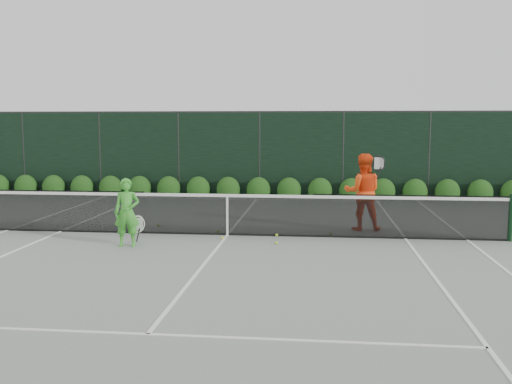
# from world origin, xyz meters

# --- Properties ---
(ground) EXTENTS (80.00, 80.00, 0.00)m
(ground) POSITION_xyz_m (0.00, 0.00, 0.00)
(ground) COLOR gray
(ground) RESTS_ON ground
(tennis_net) EXTENTS (12.90, 0.10, 1.07)m
(tennis_net) POSITION_xyz_m (-0.02, 0.00, 0.53)
(tennis_net) COLOR black
(tennis_net) RESTS_ON ground
(player_woman) EXTENTS (0.63, 0.43, 1.47)m
(player_woman) POSITION_xyz_m (-1.95, -1.41, 0.73)
(player_woman) COLOR green
(player_woman) RESTS_ON ground
(player_man) EXTENTS (0.96, 0.72, 1.89)m
(player_man) POSITION_xyz_m (3.21, 1.02, 0.95)
(player_man) COLOR #FF4B15
(player_man) RESTS_ON ground
(court_lines) EXTENTS (11.03, 23.83, 0.01)m
(court_lines) POSITION_xyz_m (0.00, 0.00, 0.01)
(court_lines) COLOR white
(court_lines) RESTS_ON ground
(windscreen_fence) EXTENTS (32.00, 21.07, 3.06)m
(windscreen_fence) POSITION_xyz_m (0.00, -2.71, 1.51)
(windscreen_fence) COLOR black
(windscreen_fence) RESTS_ON ground
(hedge_row) EXTENTS (31.66, 0.65, 0.94)m
(hedge_row) POSITION_xyz_m (-0.00, 7.15, 0.23)
(hedge_row) COLOR #123B10
(hedge_row) RESTS_ON ground
(tennis_balls) EXTENTS (4.43, 1.88, 0.07)m
(tennis_balls) POSITION_xyz_m (0.43, 0.01, 0.03)
(tennis_balls) COLOR #C4D930
(tennis_balls) RESTS_ON ground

